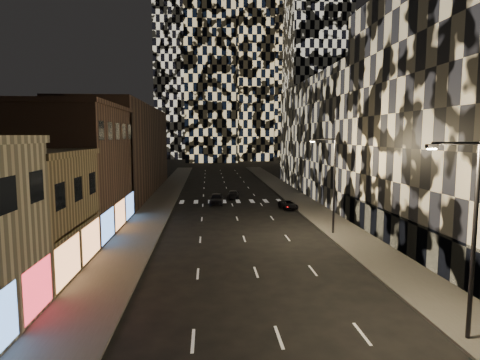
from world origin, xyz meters
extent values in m
cube|color=#47443F|center=(-10.00, 50.00, 0.07)|extent=(4.00, 120.00, 0.15)
cube|color=#47443F|center=(10.00, 50.00, 0.07)|extent=(4.00, 120.00, 0.15)
cube|color=#4C4C47|center=(-7.90, 50.00, 0.07)|extent=(0.20, 120.00, 0.15)
cube|color=#4C4C47|center=(7.90, 50.00, 0.07)|extent=(0.20, 120.00, 0.15)
cube|color=#796748|center=(-17.00, 21.00, 4.00)|extent=(10.00, 10.00, 8.00)
cube|color=#4C352B|center=(-17.00, 33.50, 6.00)|extent=(10.00, 15.00, 12.00)
cube|color=#4C352B|center=(-17.00, 60.00, 7.00)|extent=(10.00, 40.00, 14.00)
cube|color=#383838|center=(12.30, 24.50, 1.50)|extent=(0.60, 25.00, 3.00)
cube|color=#232326|center=(20.00, 57.00, 9.00)|extent=(16.00, 40.00, 18.00)
cube|color=black|center=(35.00, 135.00, 50.00)|extent=(20.00, 20.00, 100.00)
cube|color=black|center=(-12.00, 165.00, 60.00)|extent=(24.00, 24.00, 120.00)
cube|color=black|center=(-2.00, 140.00, 47.50)|extent=(18.00, 18.00, 95.00)
cylinder|color=black|center=(8.60, 10.00, 4.65)|extent=(0.20, 0.20, 9.00)
cylinder|color=black|center=(7.50, 10.00, 9.05)|extent=(2.20, 0.14, 0.14)
cube|color=black|center=(6.40, 10.00, 8.93)|extent=(0.50, 0.25, 0.18)
cube|color=#FFEAB2|center=(6.40, 10.00, 8.81)|extent=(0.35, 0.18, 0.06)
cylinder|color=black|center=(8.60, 30.00, 4.65)|extent=(0.20, 0.20, 9.00)
cylinder|color=black|center=(7.50, 30.00, 9.05)|extent=(2.20, 0.14, 0.14)
cube|color=black|center=(6.40, 30.00, 8.93)|extent=(0.50, 0.25, 0.18)
cube|color=#FFEAB2|center=(6.40, 30.00, 8.81)|extent=(0.35, 0.18, 0.06)
imported|color=black|center=(-2.15, 47.81, 0.76)|extent=(2.07, 4.55, 1.51)
imported|color=black|center=(0.50, 52.83, 0.60)|extent=(2.01, 4.28, 1.21)
imported|color=black|center=(7.00, 43.61, 0.54)|extent=(2.21, 4.07, 1.08)
camera|label=1|loc=(-3.24, -6.61, 9.39)|focal=30.00mm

